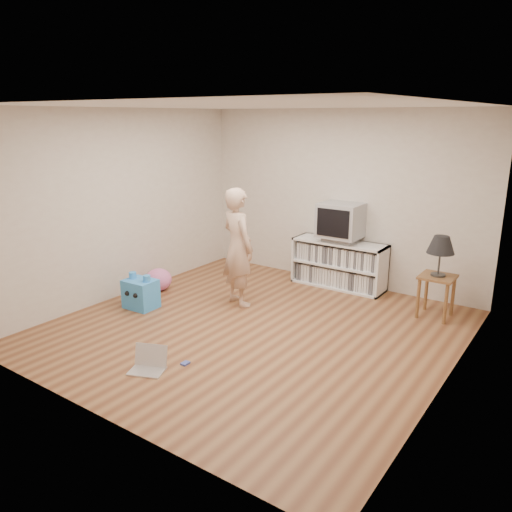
{
  "coord_description": "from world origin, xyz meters",
  "views": [
    {
      "loc": [
        3.23,
        -4.56,
        2.5
      ],
      "look_at": [
        -0.24,
        0.4,
        0.79
      ],
      "focal_mm": 35.0,
      "sensor_mm": 36.0,
      "label": 1
    }
  ],
  "objects_px": {
    "dvd_deck": "(340,239)",
    "person": "(238,247)",
    "media_unit": "(339,264)",
    "plush_blue": "(141,293)",
    "laptop": "(149,363)",
    "crt_tv": "(341,220)",
    "side_table": "(437,286)",
    "table_lamp": "(441,246)",
    "plush_pink": "(159,280)"
  },
  "relations": [
    {
      "from": "media_unit",
      "to": "plush_pink",
      "type": "bearing_deg",
      "value": -140.91
    },
    {
      "from": "plush_pink",
      "to": "plush_blue",
      "type": "bearing_deg",
      "value": -63.64
    },
    {
      "from": "laptop",
      "to": "media_unit",
      "type": "bearing_deg",
      "value": 60.19
    },
    {
      "from": "media_unit",
      "to": "table_lamp",
      "type": "relative_size",
      "value": 2.72
    },
    {
      "from": "plush_blue",
      "to": "plush_pink",
      "type": "distance_m",
      "value": 0.71
    },
    {
      "from": "side_table",
      "to": "laptop",
      "type": "height_order",
      "value": "side_table"
    },
    {
      "from": "person",
      "to": "laptop",
      "type": "distance_m",
      "value": 2.16
    },
    {
      "from": "side_table",
      "to": "table_lamp",
      "type": "xyz_separation_m",
      "value": [
        0.0,
        0.0,
        0.53
      ]
    },
    {
      "from": "person",
      "to": "plush_pink",
      "type": "distance_m",
      "value": 1.46
    },
    {
      "from": "crt_tv",
      "to": "plush_blue",
      "type": "distance_m",
      "value": 3.03
    },
    {
      "from": "table_lamp",
      "to": "plush_pink",
      "type": "bearing_deg",
      "value": -160.09
    },
    {
      "from": "dvd_deck",
      "to": "side_table",
      "type": "distance_m",
      "value": 1.61
    },
    {
      "from": "side_table",
      "to": "plush_blue",
      "type": "height_order",
      "value": "side_table"
    },
    {
      "from": "media_unit",
      "to": "crt_tv",
      "type": "bearing_deg",
      "value": -90.0
    },
    {
      "from": "side_table",
      "to": "plush_pink",
      "type": "xyz_separation_m",
      "value": [
        -3.63,
        -1.32,
        -0.25
      ]
    },
    {
      "from": "person",
      "to": "table_lamp",
      "type": "bearing_deg",
      "value": -133.67
    },
    {
      "from": "plush_blue",
      "to": "crt_tv",
      "type": "bearing_deg",
      "value": 49.99
    },
    {
      "from": "laptop",
      "to": "plush_blue",
      "type": "relative_size",
      "value": 0.89
    },
    {
      "from": "side_table",
      "to": "crt_tv",
      "type": "bearing_deg",
      "value": 166.6
    },
    {
      "from": "dvd_deck",
      "to": "person",
      "type": "bearing_deg",
      "value": -118.95
    },
    {
      "from": "side_table",
      "to": "plush_pink",
      "type": "relative_size",
      "value": 1.43
    },
    {
      "from": "crt_tv",
      "to": "laptop",
      "type": "xyz_separation_m",
      "value": [
        -0.44,
        -3.44,
        -0.95
      ]
    },
    {
      "from": "dvd_deck",
      "to": "person",
      "type": "distance_m",
      "value": 1.65
    },
    {
      "from": "dvd_deck",
      "to": "plush_pink",
      "type": "bearing_deg",
      "value": -141.16
    },
    {
      "from": "person",
      "to": "dvd_deck",
      "type": "bearing_deg",
      "value": -97.34
    },
    {
      "from": "dvd_deck",
      "to": "person",
      "type": "xyz_separation_m",
      "value": [
        -0.8,
        -1.45,
        0.07
      ]
    },
    {
      "from": "dvd_deck",
      "to": "crt_tv",
      "type": "xyz_separation_m",
      "value": [
        0.0,
        -0.0,
        0.29
      ]
    },
    {
      "from": "media_unit",
      "to": "side_table",
      "type": "bearing_deg",
      "value": -14.07
    },
    {
      "from": "dvd_deck",
      "to": "media_unit",
      "type": "bearing_deg",
      "value": 90.0
    },
    {
      "from": "crt_tv",
      "to": "table_lamp",
      "type": "relative_size",
      "value": 1.17
    },
    {
      "from": "dvd_deck",
      "to": "side_table",
      "type": "bearing_deg",
      "value": -13.52
    },
    {
      "from": "side_table",
      "to": "media_unit",
      "type": "bearing_deg",
      "value": 165.93
    },
    {
      "from": "dvd_deck",
      "to": "table_lamp",
      "type": "bearing_deg",
      "value": -13.52
    },
    {
      "from": "table_lamp",
      "to": "crt_tv",
      "type": "bearing_deg",
      "value": 166.6
    },
    {
      "from": "crt_tv",
      "to": "laptop",
      "type": "bearing_deg",
      "value": -97.24
    },
    {
      "from": "laptop",
      "to": "plush_blue",
      "type": "xyz_separation_m",
      "value": [
        -1.34,
        1.13,
        0.14
      ]
    },
    {
      "from": "media_unit",
      "to": "dvd_deck",
      "type": "xyz_separation_m",
      "value": [
        0.0,
        -0.02,
        0.39
      ]
    },
    {
      "from": "crt_tv",
      "to": "side_table",
      "type": "height_order",
      "value": "crt_tv"
    },
    {
      "from": "table_lamp",
      "to": "side_table",
      "type": "bearing_deg",
      "value": 0.0
    },
    {
      "from": "media_unit",
      "to": "laptop",
      "type": "distance_m",
      "value": 3.5
    },
    {
      "from": "person",
      "to": "plush_blue",
      "type": "relative_size",
      "value": 3.36
    },
    {
      "from": "table_lamp",
      "to": "plush_blue",
      "type": "distance_m",
      "value": 3.92
    },
    {
      "from": "table_lamp",
      "to": "plush_blue",
      "type": "xyz_separation_m",
      "value": [
        -3.32,
        -1.95,
        -0.74
      ]
    },
    {
      "from": "laptop",
      "to": "table_lamp",
      "type": "bearing_deg",
      "value": 34.69
    },
    {
      "from": "media_unit",
      "to": "person",
      "type": "xyz_separation_m",
      "value": [
        -0.8,
        -1.46,
        0.45
      ]
    },
    {
      "from": "media_unit",
      "to": "laptop",
      "type": "bearing_deg",
      "value": -97.2
    },
    {
      "from": "crt_tv",
      "to": "plush_blue",
      "type": "bearing_deg",
      "value": -127.57
    },
    {
      "from": "media_unit",
      "to": "table_lamp",
      "type": "bearing_deg",
      "value": -14.07
    },
    {
      "from": "media_unit",
      "to": "dvd_deck",
      "type": "height_order",
      "value": "dvd_deck"
    },
    {
      "from": "person",
      "to": "plush_pink",
      "type": "xyz_separation_m",
      "value": [
        -1.29,
        -0.24,
        -0.64
      ]
    }
  ]
}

